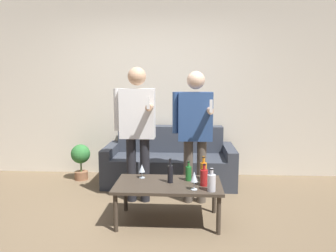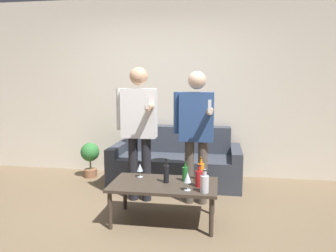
{
  "view_description": "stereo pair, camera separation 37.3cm",
  "coord_description": "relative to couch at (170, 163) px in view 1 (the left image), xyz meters",
  "views": [
    {
      "loc": [
        0.56,
        -3.05,
        1.48
      ],
      "look_at": [
        0.35,
        0.64,
        0.95
      ],
      "focal_mm": 35.0,
      "sensor_mm": 36.0,
      "label": 1
    },
    {
      "loc": [
        0.93,
        -3.01,
        1.48
      ],
      "look_at": [
        0.35,
        0.64,
        0.95
      ],
      "focal_mm": 35.0,
      "sensor_mm": 36.0,
      "label": 2
    }
  ],
  "objects": [
    {
      "name": "ground_plane",
      "position": [
        -0.32,
        -1.54,
        -0.28
      ],
      "size": [
        16.0,
        16.0,
        0.0
      ],
      "primitive_type": "plane",
      "color": "#756047"
    },
    {
      "name": "wall_back",
      "position": [
        -0.32,
        0.46,
        1.07
      ],
      "size": [
        8.0,
        0.06,
        2.7
      ],
      "color": "beige",
      "rests_on": "ground_plane"
    },
    {
      "name": "couch",
      "position": [
        0.0,
        0.0,
        0.0
      ],
      "size": [
        1.83,
        0.82,
        0.79
      ],
      "color": "#383D47",
      "rests_on": "ground_plane"
    },
    {
      "name": "coffee_table",
      "position": [
        0.06,
        -1.34,
        0.09
      ],
      "size": [
        1.1,
        0.62,
        0.41
      ],
      "color": "#3D3328",
      "rests_on": "ground_plane"
    },
    {
      "name": "bottle_orange",
      "position": [
        0.43,
        -1.17,
        0.23
      ],
      "size": [
        0.07,
        0.07,
        0.25
      ],
      "color": "orange",
      "rests_on": "coffee_table"
    },
    {
      "name": "bottle_green",
      "position": [
        0.42,
        -1.39,
        0.22
      ],
      "size": [
        0.08,
        0.08,
        0.23
      ],
      "color": "#B21E1E",
      "rests_on": "coffee_table"
    },
    {
      "name": "bottle_dark",
      "position": [
        0.48,
        -1.55,
        0.22
      ],
      "size": [
        0.08,
        0.08,
        0.23
      ],
      "color": "silver",
      "rests_on": "coffee_table"
    },
    {
      "name": "bottle_yellow",
      "position": [
        0.08,
        -1.31,
        0.23
      ],
      "size": [
        0.06,
        0.06,
        0.25
      ],
      "color": "black",
      "rests_on": "coffee_table"
    },
    {
      "name": "bottle_red",
      "position": [
        0.26,
        -1.23,
        0.21
      ],
      "size": [
        0.06,
        0.06,
        0.21
      ],
      "color": "#23752D",
      "rests_on": "coffee_table"
    },
    {
      "name": "wine_glass_near",
      "position": [
        -0.24,
        -1.16,
        0.23
      ],
      "size": [
        0.07,
        0.07,
        0.15
      ],
      "color": "silver",
      "rests_on": "coffee_table"
    },
    {
      "name": "wine_glass_far",
      "position": [
        0.32,
        -1.52,
        0.26
      ],
      "size": [
        0.07,
        0.07,
        0.18
      ],
      "color": "silver",
      "rests_on": "coffee_table"
    },
    {
      "name": "cup_on_table",
      "position": [
        0.43,
        -1.26,
        0.18
      ],
      "size": [
        0.07,
        0.07,
        0.1
      ],
      "color": "#3366B2",
      "rests_on": "coffee_table"
    },
    {
      "name": "person_standing_left",
      "position": [
        -0.35,
        -0.77,
        0.67
      ],
      "size": [
        0.49,
        0.42,
        1.62
      ],
      "color": "#232328",
      "rests_on": "ground_plane"
    },
    {
      "name": "person_standing_right",
      "position": [
        0.34,
        -0.77,
        0.65
      ],
      "size": [
        0.47,
        0.41,
        1.57
      ],
      "color": "brown",
      "rests_on": "ground_plane"
    },
    {
      "name": "potted_plant",
      "position": [
        -1.32,
        0.04,
        0.05
      ],
      "size": [
        0.28,
        0.28,
        0.53
      ],
      "color": "#936042",
      "rests_on": "ground_plane"
    }
  ]
}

